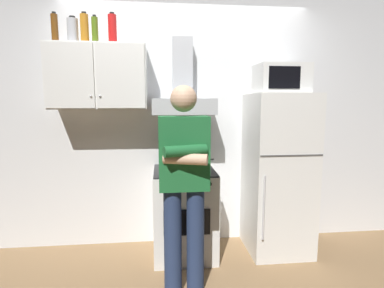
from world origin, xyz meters
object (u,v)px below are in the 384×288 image
object	(u,v)px
stove_oven	(184,212)
person_standing	(184,182)
range_hood	(183,94)
bottle_soda_red	(112,29)
upper_cabinet	(99,77)
bottle_beer_brown	(55,28)
refrigerator	(278,174)
bottle_canister_steel	(73,31)
bottle_liquor_amber	(85,29)
bottle_olive_oil	(95,31)
cooking_pot	(199,164)
microwave	(281,79)

from	to	relation	value
stove_oven	person_standing	bearing A→B (deg)	-94.72
range_hood	bottle_soda_red	xyz separation A→B (m)	(-0.65, -0.03, 0.59)
upper_cabinet	bottle_beer_brown	world-z (taller)	bottle_beer_brown
refrigerator	person_standing	distance (m)	1.17
refrigerator	bottle_soda_red	world-z (taller)	bottle_soda_red
range_hood	bottle_canister_steel	size ratio (longest dim) A/B	3.14
bottle_liquor_amber	range_hood	bearing A→B (deg)	1.61
stove_oven	refrigerator	distance (m)	1.02
bottle_soda_red	person_standing	bearing A→B (deg)	-49.30
range_hood	bottle_olive_oil	xyz separation A→B (m)	(-0.82, -0.01, 0.58)
range_hood	stove_oven	bearing A→B (deg)	-90.00
refrigerator	cooking_pot	distance (m)	0.84
bottle_soda_red	range_hood	bearing A→B (deg)	2.76
upper_cabinet	bottle_beer_brown	bearing A→B (deg)	-176.77
cooking_pot	bottle_liquor_amber	world-z (taller)	bottle_liquor_amber
bottle_olive_oil	microwave	bearing A→B (deg)	-3.30
bottle_soda_red	bottle_liquor_amber	world-z (taller)	bottle_soda_red
person_standing	bottle_liquor_amber	xyz separation A→B (m)	(-0.85, 0.71, 1.28)
stove_oven	range_hood	distance (m)	1.17
microwave	bottle_soda_red	distance (m)	1.66
upper_cabinet	bottle_soda_red	distance (m)	0.46
person_standing	bottle_soda_red	bearing A→B (deg)	130.70
microwave	bottle_olive_oil	world-z (taller)	bottle_olive_oil
range_hood	person_standing	world-z (taller)	range_hood
bottle_liquor_amber	person_standing	bearing A→B (deg)	-39.61
person_standing	bottle_soda_red	world-z (taller)	bottle_soda_red
person_standing	cooking_pot	bearing A→B (deg)	69.70
refrigerator	cooking_pot	world-z (taller)	refrigerator
bottle_olive_oil	bottle_canister_steel	distance (m)	0.19
range_hood	bottle_canister_steel	world-z (taller)	bottle_canister_steel
range_hood	bottle_soda_red	distance (m)	0.88
range_hood	cooking_pot	xyz separation A→B (m)	(0.13, -0.25, -0.66)
bottle_soda_red	cooking_pot	bearing A→B (deg)	-15.31
refrigerator	cooking_pot	size ratio (longest dim) A/B	5.72
range_hood	refrigerator	bearing A→B (deg)	-7.55
bottle_soda_red	bottle_liquor_amber	distance (m)	0.25
range_hood	upper_cabinet	bearing A→B (deg)	-179.91
range_hood	bottle_soda_red	size ratio (longest dim) A/B	2.66
bottle_canister_steel	bottle_beer_brown	world-z (taller)	bottle_beer_brown
cooking_pot	bottle_beer_brown	xyz separation A→B (m)	(-1.30, 0.22, 1.24)
microwave	bottle_olive_oil	size ratio (longest dim) A/B	1.83
refrigerator	person_standing	size ratio (longest dim) A/B	0.98
upper_cabinet	bottle_liquor_amber	world-z (taller)	bottle_liquor_amber
microwave	bottle_canister_steel	distance (m)	2.01
bottle_olive_oil	upper_cabinet	bearing A→B (deg)	15.82
upper_cabinet	bottle_liquor_amber	size ratio (longest dim) A/B	3.22
bottle_olive_oil	bottle_soda_red	world-z (taller)	bottle_soda_red
microwave	bottle_beer_brown	world-z (taller)	bottle_beer_brown
cooking_pot	bottle_canister_steel	world-z (taller)	bottle_canister_steel
bottle_liquor_amber	cooking_pot	bearing A→B (deg)	-12.03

